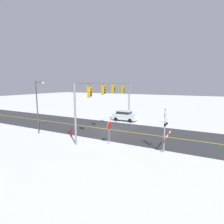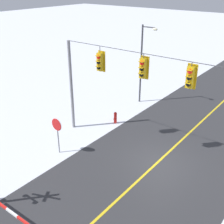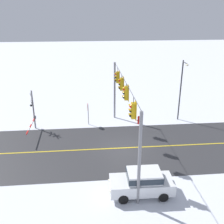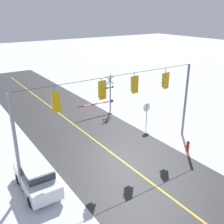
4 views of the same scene
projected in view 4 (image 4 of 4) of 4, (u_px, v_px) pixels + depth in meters
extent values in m
plane|color=silver|center=(117.00, 157.00, 19.61)|extent=(160.00, 160.00, 0.00)
cube|color=#303033|center=(178.00, 203.00, 14.97)|extent=(9.00, 80.00, 0.01)
cube|color=gold|center=(178.00, 203.00, 14.97)|extent=(0.14, 72.00, 0.01)
cylinder|color=gray|center=(185.00, 101.00, 22.14)|extent=(0.20, 0.20, 6.20)
cylinder|color=gray|center=(16.00, 146.00, 14.84)|extent=(0.20, 0.20, 6.20)
cylinder|color=#38383D|center=(118.00, 75.00, 17.37)|extent=(14.00, 0.04, 0.04)
cylinder|color=#38383D|center=(166.00, 71.00, 19.73)|extent=(0.04, 0.04, 0.41)
cube|color=#C6990F|center=(165.00, 80.00, 20.00)|extent=(0.34, 0.28, 1.08)
cube|color=#C6990F|center=(166.00, 81.00, 19.88)|extent=(0.52, 0.03, 1.26)
sphere|color=red|center=(164.00, 76.00, 20.00)|extent=(0.24, 0.24, 0.24)
cube|color=#C6990F|center=(163.00, 74.00, 20.03)|extent=(0.26, 0.16, 0.03)
sphere|color=black|center=(164.00, 80.00, 20.12)|extent=(0.24, 0.24, 0.24)
cube|color=#C6990F|center=(163.00, 79.00, 20.14)|extent=(0.26, 0.16, 0.03)
sphere|color=black|center=(163.00, 84.00, 20.24)|extent=(0.24, 0.24, 0.24)
cube|color=#C6990F|center=(163.00, 83.00, 20.26)|extent=(0.26, 0.16, 0.03)
cylinder|color=#38383D|center=(134.00, 75.00, 18.14)|extent=(0.04, 0.04, 0.25)
cube|color=#C6990F|center=(134.00, 84.00, 18.38)|extent=(0.34, 0.28, 1.08)
cube|color=#C6990F|center=(135.00, 85.00, 18.26)|extent=(0.52, 0.03, 1.26)
sphere|color=red|center=(133.00, 79.00, 18.38)|extent=(0.24, 0.24, 0.24)
cube|color=#C6990F|center=(132.00, 78.00, 18.40)|extent=(0.26, 0.16, 0.03)
sphere|color=black|center=(133.00, 84.00, 18.49)|extent=(0.24, 0.24, 0.24)
cube|color=#C6990F|center=(132.00, 82.00, 18.52)|extent=(0.26, 0.16, 0.03)
sphere|color=black|center=(132.00, 88.00, 18.61)|extent=(0.24, 0.24, 0.24)
cube|color=#C6990F|center=(132.00, 87.00, 18.63)|extent=(0.26, 0.16, 0.03)
cylinder|color=#38383D|center=(101.00, 80.00, 16.73)|extent=(0.04, 0.04, 0.21)
cube|color=#C6990F|center=(101.00, 89.00, 16.97)|extent=(0.34, 0.28, 1.08)
cube|color=#C6990F|center=(103.00, 90.00, 16.84)|extent=(0.52, 0.03, 1.26)
sphere|color=red|center=(100.00, 84.00, 16.97)|extent=(0.24, 0.24, 0.24)
cube|color=#C6990F|center=(99.00, 83.00, 16.99)|extent=(0.26, 0.16, 0.03)
sphere|color=black|center=(100.00, 89.00, 17.08)|extent=(0.24, 0.24, 0.24)
cube|color=#C6990F|center=(100.00, 87.00, 17.11)|extent=(0.26, 0.16, 0.03)
sphere|color=black|center=(100.00, 94.00, 17.20)|extent=(0.24, 0.24, 0.24)
cube|color=#C6990F|center=(100.00, 92.00, 17.22)|extent=(0.26, 0.16, 0.03)
cylinder|color=#38383D|center=(54.00, 89.00, 15.11)|extent=(0.04, 0.04, 0.41)
cube|color=#C6990F|center=(55.00, 101.00, 15.38)|extent=(0.34, 0.28, 1.08)
cube|color=#C6990F|center=(56.00, 102.00, 15.25)|extent=(0.52, 0.03, 1.26)
sphere|color=red|center=(54.00, 95.00, 15.38)|extent=(0.24, 0.24, 0.24)
cube|color=#C6990F|center=(53.00, 94.00, 15.40)|extent=(0.26, 0.16, 0.03)
sphere|color=black|center=(54.00, 101.00, 15.49)|extent=(0.24, 0.24, 0.24)
cube|color=#C6990F|center=(54.00, 99.00, 15.52)|extent=(0.26, 0.16, 0.03)
sphere|color=black|center=(55.00, 106.00, 15.61)|extent=(0.24, 0.24, 0.24)
cube|color=#C6990F|center=(54.00, 104.00, 15.63)|extent=(0.26, 0.16, 0.03)
cylinder|color=gray|center=(147.00, 116.00, 24.25)|extent=(0.07, 0.07, 2.30)
cylinder|color=#B71414|center=(147.00, 107.00, 23.99)|extent=(0.76, 0.03, 0.76)
cylinder|color=white|center=(147.00, 107.00, 23.97)|extent=(0.80, 0.01, 0.80)
cylinder|color=gray|center=(110.00, 93.00, 27.91)|extent=(0.14, 0.14, 4.00)
cube|color=white|center=(110.00, 80.00, 27.44)|extent=(0.98, 0.04, 0.98)
cube|color=white|center=(110.00, 80.00, 27.44)|extent=(0.98, 0.04, 0.98)
cube|color=#38383D|center=(110.00, 88.00, 27.72)|extent=(0.80, 0.06, 0.08)
sphere|color=black|center=(113.00, 87.00, 27.97)|extent=(0.22, 0.22, 0.22)
sphere|color=black|center=(107.00, 88.00, 27.57)|extent=(0.22, 0.22, 0.22)
cube|color=red|center=(106.00, 102.00, 27.94)|extent=(0.75, 0.08, 0.12)
cube|color=white|center=(100.00, 103.00, 27.54)|extent=(0.75, 0.08, 0.12)
cube|color=red|center=(94.00, 104.00, 27.15)|extent=(0.75, 0.08, 0.12)
cube|color=white|center=(88.00, 105.00, 26.75)|extent=(0.75, 0.08, 0.12)
cube|color=red|center=(81.00, 107.00, 26.36)|extent=(0.75, 0.08, 0.12)
cube|color=#38383D|center=(112.00, 101.00, 28.33)|extent=(0.28, 0.20, 0.28)
cube|color=white|center=(37.00, 179.00, 15.83)|extent=(1.83, 4.13, 0.80)
cube|color=white|center=(36.00, 171.00, 15.46)|extent=(1.53, 2.16, 0.64)
cube|color=#232D38|center=(36.00, 171.00, 15.46)|extent=(1.57, 2.24, 0.40)
sphere|color=#EFEACC|center=(18.00, 166.00, 17.14)|extent=(0.16, 0.16, 0.16)
sphere|color=#EFEACC|center=(35.00, 161.00, 17.72)|extent=(0.16, 0.16, 0.16)
cylinder|color=black|center=(18.00, 179.00, 16.56)|extent=(0.23, 0.64, 0.64)
cylinder|color=black|center=(43.00, 171.00, 17.37)|extent=(0.23, 0.64, 0.64)
cylinder|color=black|center=(31.00, 202.00, 14.58)|extent=(0.23, 0.64, 0.64)
cylinder|color=black|center=(58.00, 192.00, 15.39)|extent=(0.23, 0.64, 0.64)
cylinder|color=red|center=(188.00, 147.00, 20.29)|extent=(0.22, 0.22, 0.70)
sphere|color=red|center=(188.00, 143.00, 20.14)|extent=(0.24, 0.24, 0.24)
cylinder|color=red|center=(186.00, 146.00, 20.38)|extent=(0.09, 0.10, 0.09)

